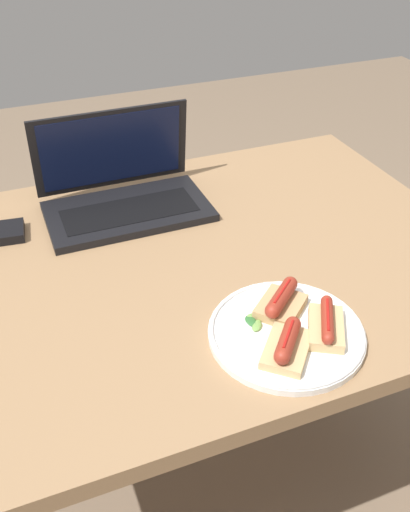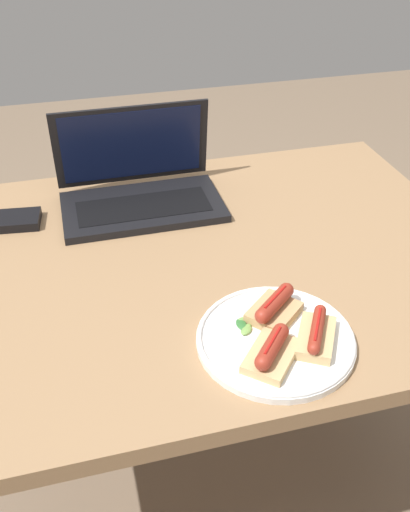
% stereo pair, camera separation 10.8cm
% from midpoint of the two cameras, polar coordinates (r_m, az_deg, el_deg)
% --- Properties ---
extents(ground_plane, '(6.00, 6.00, 0.00)m').
position_cam_midpoint_polar(ground_plane, '(1.70, -2.70, -20.00)').
color(ground_plane, '#75604C').
extents(desk, '(1.21, 0.87, 0.71)m').
position_cam_midpoint_polar(desk, '(1.22, -3.54, -2.27)').
color(desk, '#93704C').
rests_on(desk, ground_plane).
extents(laptop, '(0.37, 0.24, 0.22)m').
position_cam_midpoint_polar(laptop, '(1.35, -10.46, 6.14)').
color(laptop, black).
rests_on(laptop, desk).
extents(plate, '(0.27, 0.27, 0.02)m').
position_cam_midpoint_polar(plate, '(1.00, 5.05, -7.74)').
color(plate, white).
rests_on(plate, desk).
extents(sausage_toast_left, '(0.12, 0.11, 0.05)m').
position_cam_midpoint_polar(sausage_toast_left, '(1.02, 4.61, -4.74)').
color(sausage_toast_left, tan).
rests_on(sausage_toast_left, plate).
extents(sausage_toast_middle, '(0.12, 0.12, 0.05)m').
position_cam_midpoint_polar(sausage_toast_middle, '(0.94, 4.94, -8.99)').
color(sausage_toast_middle, tan).
rests_on(sausage_toast_middle, plate).
extents(sausage_toast_right, '(0.10, 0.12, 0.04)m').
position_cam_midpoint_polar(sausage_toast_right, '(0.99, 8.99, -6.94)').
color(sausage_toast_right, tan).
rests_on(sausage_toast_right, plate).
extents(salad_pile, '(0.04, 0.05, 0.01)m').
position_cam_midpoint_polar(salad_pile, '(1.00, 1.86, -6.70)').
color(salad_pile, '#2D662D').
rests_on(salad_pile, plate).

